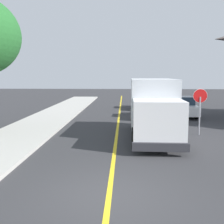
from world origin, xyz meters
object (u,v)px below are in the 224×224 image
object	(u,v)px
box_truck	(153,105)
stop_sign	(200,103)
parked_car_mid	(142,101)
parked_car_near	(147,107)
parked_van_across	(182,107)

from	to	relation	value
box_truck	stop_sign	size ratio (longest dim) A/B	2.72
parked_car_mid	parked_car_near	bearing A→B (deg)	-89.40
parked_car_mid	parked_van_across	size ratio (longest dim) A/B	0.99
stop_sign	parked_van_across	bearing A→B (deg)	86.20
parked_car_near	stop_sign	size ratio (longest dim) A/B	1.67
parked_car_near	parked_car_mid	world-z (taller)	same
parked_van_across	stop_sign	xyz separation A→B (m)	(-0.47, -7.10, 1.06)
parked_car_near	box_truck	bearing A→B (deg)	-92.06
parked_car_near	parked_van_across	size ratio (longest dim) A/B	0.99
box_truck	parked_car_mid	world-z (taller)	box_truck
box_truck	parked_van_across	xyz separation A→B (m)	(3.18, 7.71, -0.97)
parked_car_near	stop_sign	distance (m)	7.16
box_truck	parked_van_across	size ratio (longest dim) A/B	1.61
parked_car_mid	stop_sign	xyz separation A→B (m)	(2.51, -12.46, 1.06)
parked_car_near	parked_van_across	xyz separation A→B (m)	(2.92, 0.46, 0.00)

